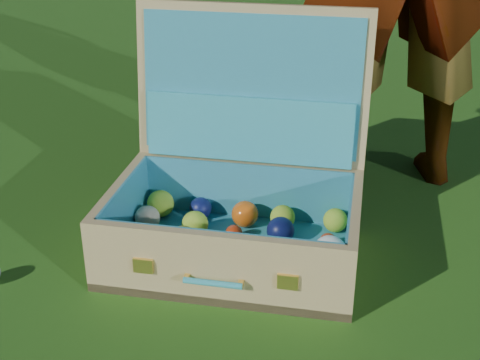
% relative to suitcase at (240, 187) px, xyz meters
% --- Properties ---
extents(ground, '(60.00, 60.00, 0.00)m').
position_rel_suitcase_xyz_m(ground, '(-0.11, -0.25, -0.18)').
color(ground, '#215114').
rests_on(ground, ground).
extents(suitcase, '(0.67, 0.56, 0.64)m').
position_rel_suitcase_xyz_m(suitcase, '(0.00, 0.00, 0.00)').
color(suitcase, tan).
rests_on(suitcase, ground).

